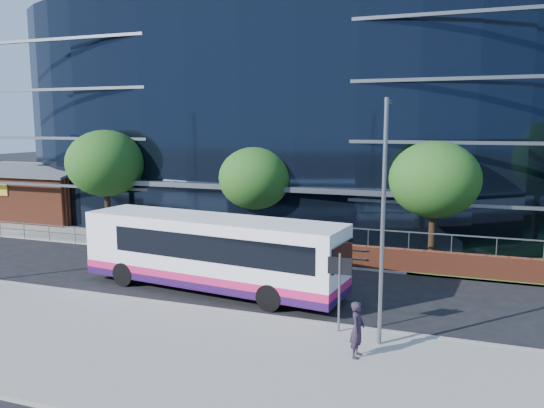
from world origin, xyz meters
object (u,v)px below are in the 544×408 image
at_px(tree_far_a, 106,163).
at_px(tree_far_c, 434,180).
at_px(pedestrian, 357,329).
at_px(streetlight_east, 383,216).
at_px(city_bus, 213,252).
at_px(tree_far_b, 255,178).
at_px(street_sign, 340,276).
at_px(brick_pavilion, 47,194).

bearing_deg(tree_far_a, tree_far_c, 0.00).
bearing_deg(pedestrian, streetlight_east, -19.26).
relative_size(streetlight_east, city_bus, 0.65).
bearing_deg(tree_far_b, tree_far_a, -177.14).
relative_size(tree_far_c, streetlight_east, 0.81).
distance_m(streetlight_east, pedestrian, 3.66).
distance_m(street_sign, tree_far_a, 20.63).
bearing_deg(street_sign, pedestrian, -61.68).
xyz_separation_m(brick_pavilion, tree_far_b, (19.00, -4.00, 2.27)).
xyz_separation_m(city_bus, pedestrian, (7.34, -4.95, -0.70)).
bearing_deg(pedestrian, city_bus, 59.12).
distance_m(brick_pavilion, city_bus, 23.44).
bearing_deg(street_sign, tree_far_a, 148.83).
xyz_separation_m(tree_far_b, streetlight_east, (9.00, -11.67, 0.23)).
height_order(brick_pavilion, tree_far_b, tree_far_b).
relative_size(tree_far_b, pedestrian, 3.40).
height_order(brick_pavilion, tree_far_c, tree_far_c).
distance_m(tree_far_a, tree_far_b, 10.03).
bearing_deg(tree_far_a, street_sign, -31.17).
bearing_deg(street_sign, tree_far_c, 76.71).
xyz_separation_m(street_sign, city_bus, (-6.35, 3.12, -0.41)).
height_order(brick_pavilion, pedestrian, brick_pavilion).
bearing_deg(streetlight_east, street_sign, 158.64).
height_order(tree_far_a, tree_far_c, tree_far_a).
distance_m(tree_far_c, city_bus, 11.91).
bearing_deg(tree_far_b, street_sign, -55.92).
bearing_deg(city_bus, tree_far_b, 104.87).
height_order(brick_pavilion, street_sign, brick_pavilion).
bearing_deg(city_bus, pedestrian, -27.34).
height_order(tree_far_c, streetlight_east, streetlight_east).
distance_m(brick_pavilion, streetlight_east, 32.19).
bearing_deg(streetlight_east, brick_pavilion, 150.76).
bearing_deg(brick_pavilion, street_sign, -29.65).
relative_size(tree_far_b, tree_far_c, 0.93).
distance_m(street_sign, tree_far_c, 11.14).
xyz_separation_m(streetlight_east, pedestrian, (-0.51, -1.25, -3.40)).
bearing_deg(brick_pavilion, streetlight_east, -29.24).
bearing_deg(brick_pavilion, tree_far_a, -26.55).
bearing_deg(tree_far_c, street_sign, -103.29).
bearing_deg(street_sign, city_bus, 153.86).
height_order(brick_pavilion, streetlight_east, streetlight_east).
height_order(streetlight_east, city_bus, streetlight_east).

